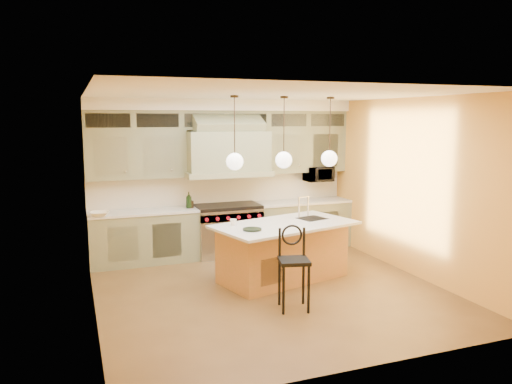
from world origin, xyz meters
name	(u,v)px	position (x,y,z in m)	size (l,w,h in m)	color
floor	(270,291)	(0.00, 0.00, 0.00)	(5.00, 5.00, 0.00)	brown
ceiling	(271,94)	(0.00, 0.00, 2.90)	(5.00, 5.00, 0.00)	white
wall_back	(222,177)	(0.00, 2.50, 1.45)	(5.00, 5.00, 0.00)	gold
wall_front	(365,232)	(0.00, -2.50, 1.45)	(5.00, 5.00, 0.00)	gold
wall_left	(90,206)	(-2.50, 0.00, 1.45)	(5.00, 5.00, 0.00)	gold
wall_right	(413,187)	(2.50, 0.00, 1.45)	(5.00, 5.00, 0.00)	gold
back_cabinetry	(226,179)	(0.00, 2.23, 1.43)	(5.00, 0.77, 2.90)	gray
range	(228,229)	(0.00, 2.14, 0.49)	(1.20, 0.74, 0.96)	silver
kitchen_island	(283,250)	(0.41, 0.45, 0.47)	(2.44, 1.71, 1.35)	#A77C3B
counter_stool	(294,262)	(0.04, -0.74, 0.64)	(0.48, 0.48, 1.13)	black
microwave	(318,174)	(1.95, 2.25, 1.45)	(0.54, 0.37, 0.30)	black
oil_bottle_a	(189,200)	(-0.73, 2.15, 1.09)	(0.11, 0.12, 0.30)	black
oil_bottle_b	(191,203)	(-0.70, 2.15, 1.04)	(0.09, 0.09, 0.19)	black
fruit_bowl	(100,214)	(-2.30, 1.92, 0.98)	(0.32, 0.32, 0.08)	white
cup	(233,222)	(-0.40, 0.56, 0.97)	(0.10, 0.10, 0.10)	white
pendant_left	(235,160)	(-0.40, 0.45, 1.95)	(0.26, 0.26, 1.11)	#2D2319
pendant_center	(284,158)	(0.40, 0.45, 1.95)	(0.26, 0.26, 1.11)	#2D2319
pendant_right	(329,157)	(1.20, 0.45, 1.95)	(0.26, 0.26, 1.11)	#2D2319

